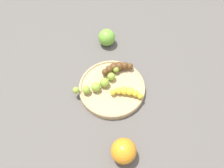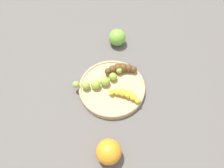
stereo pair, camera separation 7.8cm
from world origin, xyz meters
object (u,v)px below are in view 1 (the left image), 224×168
at_px(apple_green, 107,37).
at_px(banana_yellow, 127,92).
at_px(orange_fruit, 124,151).
at_px(fruit_bowl, 112,88).
at_px(banana_overripe, 117,67).
at_px(banana_green, 99,83).

bearing_deg(apple_green, banana_yellow, 62.24).
bearing_deg(orange_fruit, banana_yellow, -138.63).
height_order(fruit_bowl, banana_yellow, banana_yellow).
xyz_separation_m(banana_yellow, banana_overripe, (-0.05, -0.10, 0.00)).
bearing_deg(apple_green, orange_fruit, 53.16).
bearing_deg(orange_fruit, fruit_bowl, -125.38).
bearing_deg(banana_green, fruit_bowl, 52.00).
distance_m(banana_green, banana_overripe, 0.09).
bearing_deg(apple_green, banana_overripe, 60.71).
xyz_separation_m(fruit_bowl, apple_green, (-0.14, -0.18, 0.02)).
xyz_separation_m(banana_green, banana_yellow, (-0.05, 0.09, -0.00)).
relative_size(fruit_bowl, apple_green, 3.47).
distance_m(fruit_bowl, orange_fruit, 0.23).
distance_m(banana_green, banana_yellow, 0.10).
relative_size(banana_overripe, orange_fruit, 1.41).
distance_m(fruit_bowl, banana_green, 0.05).
bearing_deg(fruit_bowl, banana_yellow, 106.96).
xyz_separation_m(banana_green, apple_green, (-0.17, -0.14, -0.00)).
relative_size(banana_green, apple_green, 2.69).
bearing_deg(banana_overripe, apple_green, -1.62).
relative_size(banana_green, banana_yellow, 1.92).
bearing_deg(banana_overripe, banana_yellow, -177.85).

